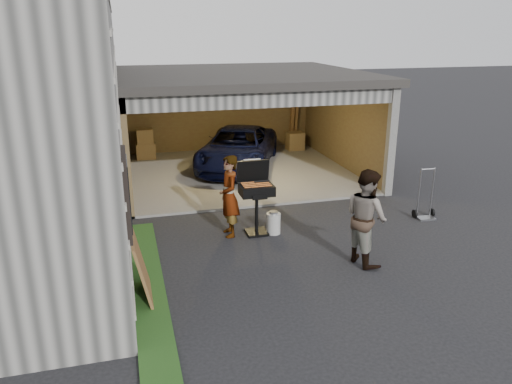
% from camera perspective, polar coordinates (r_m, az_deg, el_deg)
% --- Properties ---
extents(ground, '(80.00, 80.00, 0.00)m').
position_cam_1_polar(ground, '(8.61, 3.29, -9.84)').
color(ground, black).
rests_on(ground, ground).
extents(groundcover_strip, '(0.50, 8.00, 0.06)m').
position_cam_1_polar(groundcover_strip, '(7.39, -11.52, -15.16)').
color(groundcover_strip, '#193814').
rests_on(groundcover_strip, ground).
extents(garage, '(6.80, 6.30, 2.90)m').
position_cam_1_polar(garage, '(14.51, -2.20, 9.64)').
color(garage, '#605E59').
rests_on(garage, ground).
extents(minivan, '(3.47, 4.64, 1.17)m').
position_cam_1_polar(minivan, '(14.87, -2.09, 4.82)').
color(minivan, black).
rests_on(minivan, ground).
extents(woman, '(0.41, 0.62, 1.67)m').
position_cam_1_polar(woman, '(10.01, -3.09, -0.49)').
color(woman, '#ABB4D7').
rests_on(woman, ground).
extents(man, '(0.80, 0.95, 1.74)m').
position_cam_1_polar(man, '(9.04, 12.48, -2.79)').
color(man, '#42211A').
rests_on(man, ground).
extents(bbq_grill, '(0.67, 0.59, 1.50)m').
position_cam_1_polar(bbq_grill, '(10.07, 0.02, 0.01)').
color(bbq_grill, black).
rests_on(bbq_grill, ground).
extents(propane_tank, '(0.32, 0.32, 0.44)m').
position_cam_1_polar(propane_tank, '(10.29, 2.00, -3.60)').
color(propane_tank, beige).
rests_on(propane_tank, ground).
extents(plywood_panel, '(0.27, 0.95, 1.05)m').
position_cam_1_polar(plywood_panel, '(7.98, -12.90, -8.48)').
color(plywood_panel, brown).
rests_on(plywood_panel, ground).
extents(hand_truck, '(0.48, 0.37, 1.15)m').
position_cam_1_polar(hand_truck, '(11.72, 18.76, -1.81)').
color(hand_truck, gray).
rests_on(hand_truck, ground).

